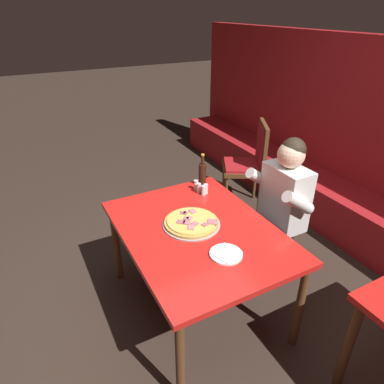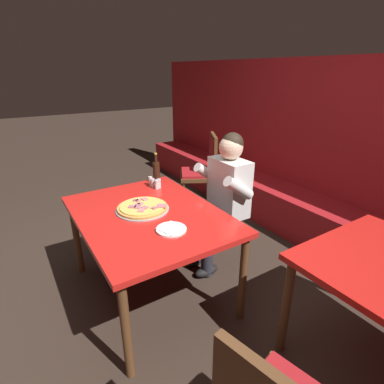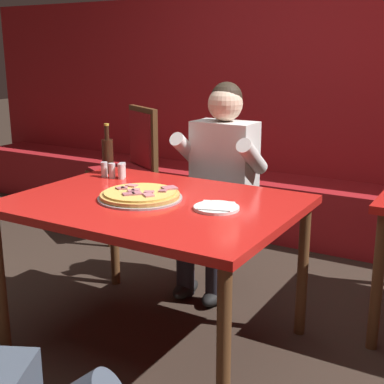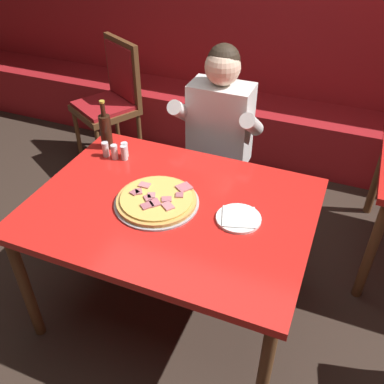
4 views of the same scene
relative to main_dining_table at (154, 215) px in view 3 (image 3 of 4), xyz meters
The scene contains 13 objects.
ground_plane 0.68m from the main_dining_table, ahead, with size 24.00×24.00×0.00m, color #33261E.
booth_wall_panel 2.20m from the main_dining_table, 90.00° to the left, with size 6.80×0.16×1.90m, color #A3191E.
booth_bench 1.91m from the main_dining_table, 90.00° to the left, with size 6.46×0.48×0.46m, color #A3191E.
main_dining_table is the anchor object (origin of this frame).
pizza 0.12m from the main_dining_table, 167.52° to the right, with size 0.41×0.41×0.05m.
plate_white_paper 0.34m from the main_dining_table, ahead, with size 0.21×0.21×0.02m.
beer_bottle 0.69m from the main_dining_table, 148.05° to the left, with size 0.07×0.07×0.29m.
shaker_oregano 0.54m from the main_dining_table, 150.62° to the left, with size 0.04×0.04×0.09m.
shaker_black_pepper 0.53m from the main_dining_table, 144.17° to the left, with size 0.04×0.04×0.09m.
shaker_parmesan 0.60m from the main_dining_table, 153.02° to the left, with size 0.04×0.04×0.09m.
shaker_red_pepper_flakes 0.50m from the main_dining_table, 146.19° to the left, with size 0.04×0.04×0.09m.
diner_seated_blue_shirt 0.74m from the main_dining_table, 92.76° to the left, with size 0.53×0.53×1.27m.
dining_chair_side_aisle 1.69m from the main_dining_table, 130.81° to the left, with size 0.60×0.60×1.02m.
Camera 3 is at (1.42, -2.05, 1.46)m, focal length 50.00 mm.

